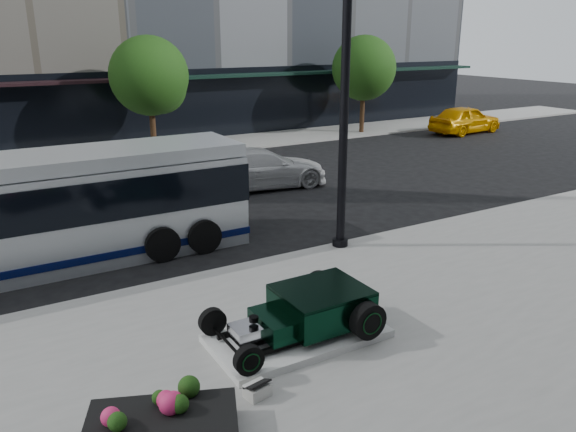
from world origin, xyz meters
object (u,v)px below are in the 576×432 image
flower_planter (163,426)px  transit_bus (12,215)px  white_sedan (260,168)px  lamppost (344,116)px  yellow_taxi (465,119)px  hot_rod (312,309)px

flower_planter → transit_bus: bearing=97.3°
white_sedan → flower_planter: bearing=152.9°
lamppost → flower_planter: lamppost is taller
white_sedan → yellow_taxi: size_ratio=1.09×
hot_rod → white_sedan: bearing=67.1°
lamppost → transit_bus: 8.84m
hot_rod → white_sedan: white_sedan is taller
yellow_taxi → lamppost: bearing=119.6°
yellow_taxi → flower_planter: bearing=120.5°
lamppost → yellow_taxi: (18.13, 12.24, -2.92)m
transit_bus → flower_planter: bearing=-82.7°
white_sedan → yellow_taxi: 17.66m
hot_rod → lamppost: lamppost is taller
hot_rod → flower_planter: bearing=-157.4°
lamppost → transit_bus: lamppost is taller
hot_rod → transit_bus: transit_bus is taller
transit_bus → yellow_taxi: 27.71m
hot_rod → flower_planter: size_ratio=1.33×
hot_rod → lamppost: (3.39, 3.78, 3.07)m
transit_bus → yellow_taxi: transit_bus is taller
hot_rod → lamppost: 5.93m
lamppost → flower_planter: size_ratio=3.26×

